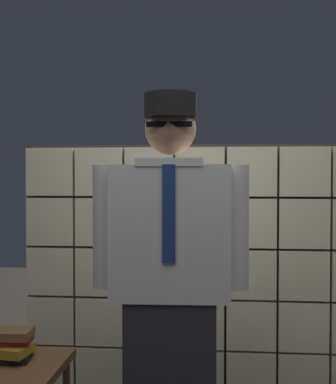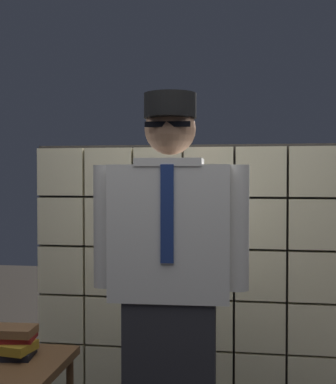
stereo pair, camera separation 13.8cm
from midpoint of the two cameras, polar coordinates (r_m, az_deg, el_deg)
name	(u,v)px [view 2 (the right image)]	position (r m, az deg, el deg)	size (l,w,h in m)	color
glass_block_wall	(209,273)	(3.37, 5.62, -8.76)	(2.27, 0.10, 1.63)	beige
standing_person	(170,283)	(2.40, 1.91, -9.81)	(0.71, 0.30, 1.77)	#28282D
side_table	(8,377)	(2.65, -15.46, -18.74)	(0.52, 0.52, 0.56)	brown
book_stack	(10,342)	(2.66, -15.25, -15.43)	(0.26, 0.21, 0.14)	black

